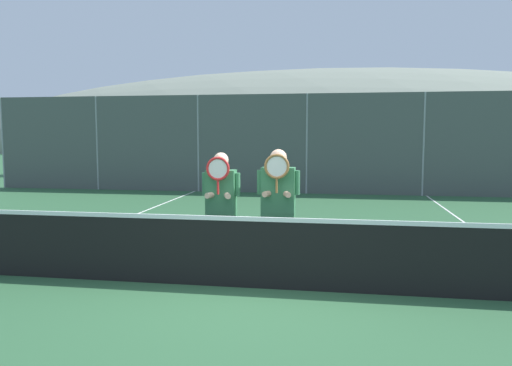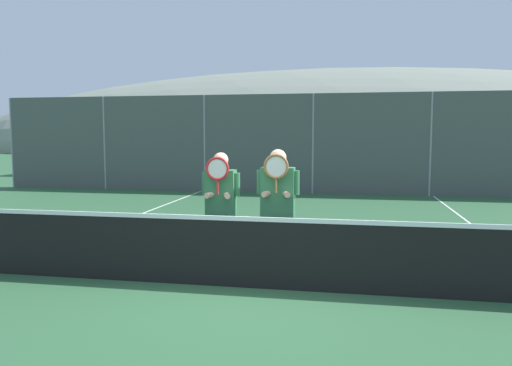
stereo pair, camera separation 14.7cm
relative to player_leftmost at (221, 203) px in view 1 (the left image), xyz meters
The scene contains 12 objects.
ground_plane 1.26m from the player_leftmost, 44.59° to the right, with size 120.00×120.00×0.00m, color #2D5B38.
hill_distant 59.56m from the player_leftmost, 89.48° to the left, with size 101.24×56.24×19.69m.
clubhouse_building 17.62m from the player_leftmost, 88.33° to the left, with size 23.36×5.50×3.18m.
fence_back 9.80m from the player_leftmost, 86.85° to the left, with size 22.08×0.06×3.26m.
tennis_net 0.92m from the player_leftmost, 44.59° to the right, with size 10.25×0.09×1.01m.
court_line_left_sideline 4.22m from the player_leftmost, 142.94° to the left, with size 0.05×16.00×0.01m, color white.
court_line_right_sideline 5.10m from the player_leftmost, 29.60° to the left, with size 0.05×16.00×0.01m, color white.
player_leftmost is the anchor object (origin of this frame).
player_center_left 0.79m from the player_leftmost, ahead, with size 0.58×0.34×1.75m.
car_far_left 13.96m from the player_leftmost, 115.14° to the left, with size 4.77×2.03×1.73m.
car_left_of_center 13.10m from the player_leftmost, 93.81° to the left, with size 4.07×2.07×1.82m.
car_center 13.56m from the player_leftmost, 72.09° to the left, with size 4.73×2.03×1.84m.
Camera 1 is at (1.05, -6.08, 1.94)m, focal length 35.00 mm.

